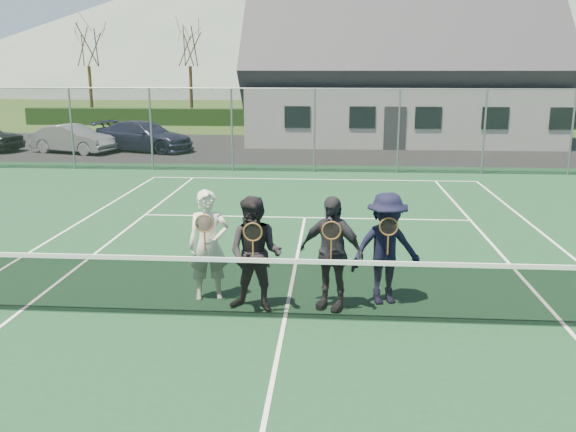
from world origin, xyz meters
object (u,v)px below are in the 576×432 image
Objects in this scene: car_b at (73,139)px; player_d at (386,249)px; player_c at (331,253)px; player_a at (209,245)px; player_b at (255,254)px; clubhouse at (399,63)px; car_c at (144,136)px; tennis_net at (285,286)px.

player_d reaches higher than car_b.
player_d is at bearing 18.44° from player_c.
player_c is at bearing -129.16° from car_b.
player_a is 1.00× the size of player_b.
clubhouse is at bearing 83.96° from player_d.
car_c is 13.45m from clubhouse.
tennis_net is (7.93, -18.74, -0.14)m from car_c.
car_b is 2.12× the size of player_c.
car_b is 3.11m from car_c.
clubhouse is 8.67× the size of player_c.
player_c is at bearing 36.17° from tennis_net.
car_b is 0.82× the size of car_c.
car_b is at bearing 123.68° from player_c.
player_d is at bearing 12.85° from player_b.
tennis_net is 1.77m from player_d.
player_a is at bearing 149.38° from tennis_net.
player_c is 0.91m from player_d.
player_b is (-4.48, -23.67, -3.07)m from clubhouse.
player_b is at bearing -132.12° from car_b.
player_a is at bearing -102.84° from clubhouse.
player_d is at bearing -134.45° from car_c.
player_b is at bearing -167.15° from player_d.
player_b is (0.82, -0.44, -0.00)m from player_a.
player_c is (-3.32, -23.50, -3.07)m from clubhouse.
tennis_net is 24.57m from clubhouse.
tennis_net is 1.55m from player_a.
player_b is 1.17m from player_c.
player_a reaches higher than car_b.
car_c is 19.16m from player_a.
clubhouse is at bearing -48.46° from car_c.
player_a and player_b have the same top height.
player_c is (0.68, 0.50, 0.38)m from tennis_net.
clubhouse is 8.67× the size of player_a.
clubhouse is at bearing -50.64° from car_b.
clubhouse is 24.29m from player_b.
player_c and player_d have the same top height.
player_c is at bearing -137.01° from car_c.
tennis_net is 0.69m from player_b.
car_c is 2.60× the size of player_d.
player_d is (1.55, 0.78, 0.38)m from tennis_net.
clubhouse is (14.92, 6.09, 3.36)m from car_b.
car_c reaches higher than car_b.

